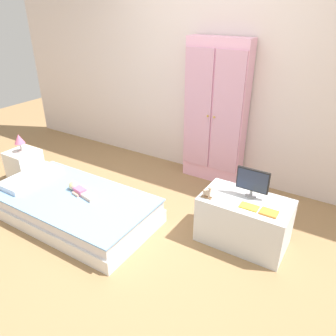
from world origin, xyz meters
TOP-DOWN VIEW (x-y plane):
  - ground_plane at (0.00, 0.00)m, footprint 10.00×10.00m
  - back_wall at (0.00, 1.57)m, footprint 6.40×0.05m
  - bed at (-0.72, -0.14)m, footprint 1.66×0.90m
  - pillow at (-1.35, -0.14)m, footprint 0.32×0.64m
  - doll at (-0.73, -0.05)m, footprint 0.39×0.15m
  - nightstand at (-1.82, 0.11)m, footprint 0.34×0.34m
  - table_lamp at (-1.82, 0.11)m, footprint 0.12×0.12m
  - wardrobe at (0.10, 1.42)m, footprint 0.73×0.25m
  - tv_stand at (0.88, 0.42)m, footprint 0.79×0.46m
  - tv_monitor at (0.89, 0.50)m, footprint 0.29×0.10m
  - rocking_horse_toy at (0.57, 0.27)m, footprint 0.10×0.04m
  - book_yellow at (0.94, 0.32)m, footprint 0.16×0.09m
  - book_orange at (1.11, 0.32)m, footprint 0.14×0.11m

SIDE VIEW (x-z plane):
  - ground_plane at x=0.00m, z-range -0.02..0.00m
  - bed at x=-0.72m, z-range 0.00..0.27m
  - nightstand at x=-1.82m, z-range 0.00..0.41m
  - tv_stand at x=0.88m, z-range 0.00..0.46m
  - pillow at x=-1.35m, z-range 0.27..0.33m
  - doll at x=-0.73m, z-range 0.26..0.36m
  - book_yellow at x=0.94m, z-range 0.46..0.47m
  - book_orange at x=1.11m, z-range 0.46..0.47m
  - rocking_horse_toy at x=0.57m, z-range 0.45..0.57m
  - table_lamp at x=-1.82m, z-range 0.45..0.67m
  - tv_monitor at x=0.89m, z-range 0.48..0.74m
  - wardrobe at x=0.10m, z-range 0.00..1.70m
  - back_wall at x=0.00m, z-range 0.00..2.70m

